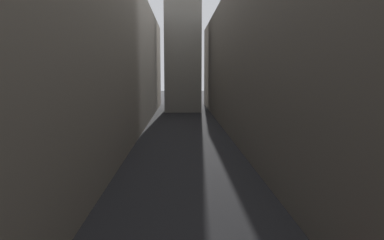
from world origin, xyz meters
The scene contains 3 objects.
ground_plane centered at (0.00, 48.00, 0.00)m, with size 264.00×264.00×0.00m, color #232326.
building_block_left centered at (-12.31, 50.00, 9.46)m, with size 13.63×108.00×18.91m, color gray.
building_block_right centered at (11.70, 50.00, 9.21)m, with size 12.39×108.00×18.43m, color #60594F.
Camera 1 is at (-0.44, 8.49, 7.64)m, focal length 35.11 mm.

